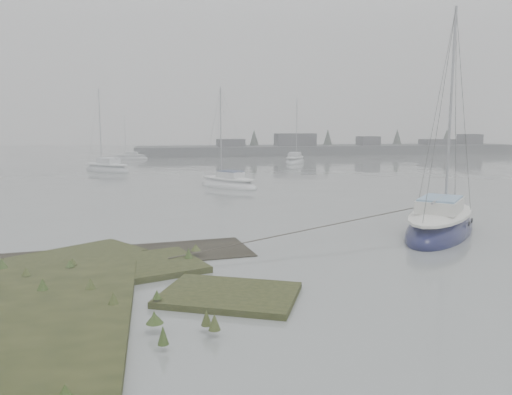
# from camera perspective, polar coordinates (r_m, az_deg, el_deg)

# --- Properties ---
(ground) EXTENTS (160.00, 160.00, 0.00)m
(ground) POSITION_cam_1_polar(r_m,az_deg,el_deg) (43.32, -9.77, 2.14)
(ground) COLOR slate
(ground) RESTS_ON ground
(far_shoreline) EXTENTS (60.00, 8.00, 4.15)m
(far_shoreline) POSITION_cam_1_polar(r_m,az_deg,el_deg) (80.18, 9.02, 5.53)
(far_shoreline) COLOR #4C4F51
(far_shoreline) RESTS_ON ground
(sailboat_main) EXTENTS (6.60, 6.90, 10.14)m
(sailboat_main) POSITION_cam_1_polar(r_m,az_deg,el_deg) (22.42, 20.30, -3.10)
(sailboat_main) COLOR #111339
(sailboat_main) RESTS_ON ground
(sailboat_white) EXTENTS (4.75, 5.59, 7.87)m
(sailboat_white) POSITION_cam_1_polar(r_m,az_deg,el_deg) (36.85, -3.20, 1.57)
(sailboat_white) COLOR white
(sailboat_white) RESTS_ON ground
(sailboat_far_a) EXTENTS (5.64, 5.95, 8.72)m
(sailboat_far_a) POSITION_cam_1_polar(r_m,az_deg,el_deg) (51.40, -16.65, 3.16)
(sailboat_far_a) COLOR #A4AAAE
(sailboat_far_a) RESTS_ON ground
(sailboat_far_b) EXTENTS (4.48, 6.21, 8.43)m
(sailboat_far_b) POSITION_cam_1_polar(r_m,az_deg,el_deg) (60.55, 4.48, 4.19)
(sailboat_far_b) COLOR silver
(sailboat_far_b) RESTS_ON ground
(sailboat_far_c) EXTENTS (4.64, 1.82, 6.42)m
(sailboat_far_c) POSITION_cam_1_polar(r_m,az_deg,el_deg) (69.39, -14.14, 4.43)
(sailboat_far_c) COLOR silver
(sailboat_far_c) RESTS_ON ground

